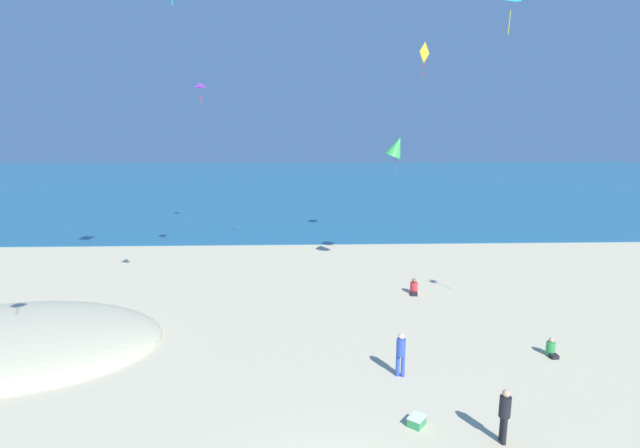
# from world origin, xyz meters

# --- Properties ---
(ground_plane) EXTENTS (120.00, 120.00, 0.00)m
(ground_plane) POSITION_xyz_m (0.00, 10.00, 0.00)
(ground_plane) COLOR beige
(ocean_water) EXTENTS (120.00, 60.00, 0.05)m
(ocean_water) POSITION_xyz_m (0.00, 53.20, 0.03)
(ocean_water) COLOR #236084
(ocean_water) RESTS_ON ground_plane
(dune_mound) EXTENTS (11.07, 7.75, 1.69)m
(dune_mound) POSITION_xyz_m (-11.45, 8.85, 0.00)
(dune_mound) COLOR beige
(dune_mound) RESTS_ON ground_plane
(cooler_box) EXTENTS (0.58, 0.60, 0.28)m
(cooler_box) POSITION_xyz_m (2.50, 3.43, 0.14)
(cooler_box) COLOR #339956
(cooler_box) RESTS_ON ground_plane
(person_0) EXTENTS (0.40, 0.63, 0.75)m
(person_0) POSITION_xyz_m (4.66, 13.75, 0.28)
(person_0) COLOR red
(person_0) RESTS_ON ground_plane
(person_1) EXTENTS (0.37, 0.37, 1.48)m
(person_1) POSITION_xyz_m (2.55, 6.09, 0.86)
(person_1) COLOR blue
(person_1) RESTS_ON ground_plane
(person_2) EXTENTS (0.34, 0.55, 0.66)m
(person_2) POSITION_xyz_m (8.13, 7.35, 0.24)
(person_2) COLOR green
(person_2) RESTS_ON ground_plane
(person_4) EXTENTS (0.30, 0.30, 1.48)m
(person_4) POSITION_xyz_m (4.56, 2.66, 0.86)
(person_4) COLOR black
(person_4) RESTS_ON ground_plane
(kite_yellow) EXTENTS (0.74, 0.84, 1.83)m
(kite_yellow) POSITION_xyz_m (6.10, 19.81, 11.63)
(kite_yellow) COLOR yellow
(kite_green) EXTENTS (1.15, 0.85, 1.81)m
(kite_green) POSITION_xyz_m (4.06, 16.18, 6.78)
(kite_green) COLOR green
(kite_purple) EXTENTS (0.66, 0.78, 1.14)m
(kite_purple) POSITION_xyz_m (-5.56, 16.92, 9.74)
(kite_purple) COLOR purple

